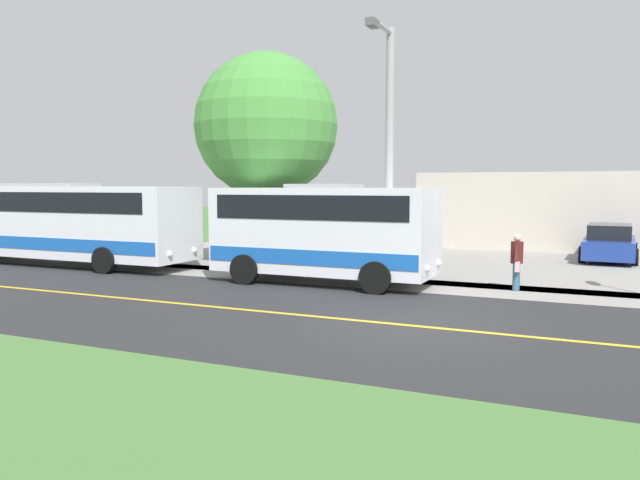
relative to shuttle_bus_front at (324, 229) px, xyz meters
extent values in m
plane|color=#477238|center=(4.52, 3.92, -1.64)|extent=(120.00, 120.00, 0.00)
cube|color=#28282B|center=(4.52, 3.92, -1.64)|extent=(8.00, 100.00, 0.01)
cube|color=gray|center=(-0.68, 3.92, -1.64)|extent=(2.40, 100.00, 0.01)
cube|color=gray|center=(-7.88, 6.92, -1.64)|extent=(14.00, 36.00, 0.01)
cube|color=gold|center=(4.52, 3.92, -1.63)|extent=(0.16, 100.00, 0.00)
cube|color=white|center=(0.00, 0.00, -0.03)|extent=(2.44, 6.64, 2.53)
cube|color=blue|center=(0.00, 0.00, -0.74)|extent=(2.48, 6.51, 0.44)
cube|color=black|center=(0.00, 0.00, 0.68)|extent=(2.48, 5.98, 0.70)
cube|color=gray|center=(0.00, 0.00, 1.29)|extent=(1.47, 1.99, 0.12)
cylinder|color=black|center=(-1.22, 2.06, -1.19)|extent=(0.25, 0.90, 0.90)
cylinder|color=black|center=(1.22, 2.06, -1.19)|extent=(0.25, 0.90, 0.90)
cylinder|color=black|center=(-1.22, -2.06, -1.19)|extent=(0.25, 0.90, 0.90)
cylinder|color=black|center=(1.22, -2.06, -1.19)|extent=(0.25, 0.90, 0.90)
sphere|color=#F2EACC|center=(-0.67, 3.34, -0.94)|extent=(0.20, 0.20, 0.20)
sphere|color=#F2EACC|center=(0.67, 3.34, -0.94)|extent=(0.20, 0.20, 0.20)
cube|color=white|center=(-0.01, -11.21, -0.01)|extent=(2.46, 11.91, 2.57)
cube|color=blue|center=(-0.01, -11.21, -0.74)|extent=(2.50, 11.67, 0.44)
cube|color=black|center=(-0.01, -11.21, 0.72)|extent=(2.50, 10.72, 0.70)
cube|color=gray|center=(-0.01, -11.21, 1.33)|extent=(1.48, 3.57, 0.12)
cylinder|color=black|center=(-1.24, -7.52, -1.19)|extent=(0.25, 0.90, 0.90)
cylinder|color=black|center=(1.22, -7.52, -1.19)|extent=(0.25, 0.90, 0.90)
cylinder|color=black|center=(-1.24, -14.90, -1.19)|extent=(0.25, 0.90, 0.90)
sphere|color=#F2EACC|center=(-0.69, -5.23, -0.94)|extent=(0.20, 0.20, 0.20)
sphere|color=#F2EACC|center=(0.67, -5.23, -0.94)|extent=(0.20, 0.20, 0.20)
cylinder|color=#335972|center=(-1.06, 5.49, -1.26)|extent=(0.18, 0.18, 0.77)
cylinder|color=#335972|center=(-0.86, 5.49, -1.26)|extent=(0.18, 0.18, 0.77)
cylinder|color=#4C1919|center=(-0.96, 5.49, -0.57)|extent=(0.34, 0.34, 0.61)
sphere|color=beige|center=(-0.96, 5.49, -0.16)|extent=(0.21, 0.21, 0.21)
cylinder|color=#4C1919|center=(-1.15, 5.49, -0.54)|extent=(0.26, 0.10, 0.55)
cube|color=white|center=(-1.22, 5.54, -0.94)|extent=(0.20, 0.12, 0.28)
cylinder|color=#4C1919|center=(-0.78, 5.49, -0.54)|extent=(0.26, 0.10, 0.55)
cube|color=beige|center=(-0.70, 5.54, -0.94)|extent=(0.20, 0.12, 0.28)
cylinder|color=#9E9EA3|center=(-0.48, 1.88, 2.10)|extent=(0.24, 0.24, 7.48)
cylinder|color=#9E9EA3|center=(0.32, 1.88, 5.68)|extent=(1.60, 0.14, 0.14)
cube|color=#59595B|center=(1.12, 1.88, 5.58)|extent=(0.50, 0.24, 0.20)
cube|color=navy|center=(-9.67, 8.04, -1.11)|extent=(4.47, 1.99, 0.70)
cube|color=black|center=(-9.47, 8.03, -0.48)|extent=(2.48, 1.63, 0.57)
cylinder|color=black|center=(-11.07, 7.20, -1.32)|extent=(0.65, 0.25, 0.64)
cylinder|color=black|center=(-10.99, 9.00, -1.32)|extent=(0.65, 0.25, 0.64)
cylinder|color=black|center=(-8.34, 7.08, -1.32)|extent=(0.65, 0.25, 0.64)
cylinder|color=black|center=(-8.27, 8.88, -1.32)|extent=(0.65, 0.25, 0.64)
cylinder|color=#4C3826|center=(-2.88, -3.55, -0.06)|extent=(0.36, 0.36, 3.17)
sphere|color=#478C3D|center=(-2.88, -3.55, 3.48)|extent=(5.21, 5.21, 5.21)
cube|color=beige|center=(-16.88, 9.53, 0.14)|extent=(10.00, 19.81, 3.56)
camera|label=1|loc=(16.83, 7.36, 1.29)|focal=34.30mm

